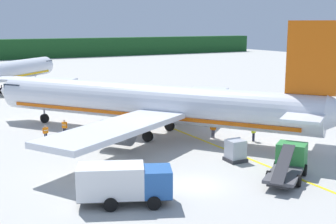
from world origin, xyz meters
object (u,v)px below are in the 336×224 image
at_px(service_truck_fuel, 289,162).
at_px(crew_marshaller, 46,132).
at_px(crew_loader_right, 65,127).
at_px(cargo_container_near, 235,150).
at_px(crew_loader_left, 254,131).
at_px(crew_supervisor, 213,129).
at_px(airliner_foreground, 151,104).
at_px(service_truck_baggage, 124,182).

relative_size(service_truck_fuel, crew_marshaller, 3.80).
distance_m(service_truck_fuel, crew_loader_right, 23.87).
relative_size(cargo_container_near, crew_loader_right, 1.13).
height_order(crew_loader_left, crew_loader_right, crew_loader_right).
height_order(cargo_container_near, crew_supervisor, cargo_container_near).
bearing_deg(cargo_container_near, crew_loader_right, 122.97).
height_order(crew_marshaller, crew_loader_left, crew_loader_left).
relative_size(service_truck_fuel, crew_supervisor, 3.71).
bearing_deg(crew_loader_right, crew_marshaller, -154.80).
xyz_separation_m(crew_loader_left, crew_supervisor, (-2.74, 3.14, -0.05)).
bearing_deg(crew_marshaller, crew_supervisor, -24.55).
relative_size(airliner_foreground, crew_loader_right, 20.29).
xyz_separation_m(airliner_foreground, crew_loader_right, (-8.14, 4.02, -2.35)).
xyz_separation_m(airliner_foreground, cargo_container_near, (2.09, -11.74, -2.45)).
relative_size(crew_loader_right, crew_supervisor, 1.06).
distance_m(service_truck_fuel, crew_supervisor, 13.00).
relative_size(cargo_container_near, crew_supervisor, 1.20).
bearing_deg(airliner_foreground, crew_loader_right, 153.71).
bearing_deg(crew_supervisor, airliner_foreground, 140.97).
bearing_deg(airliner_foreground, crew_supervisor, -39.03).
bearing_deg(service_truck_fuel, service_truck_baggage, 175.01).
relative_size(airliner_foreground, crew_loader_left, 20.48).
distance_m(service_truck_baggage, crew_loader_left, 19.84).
relative_size(service_truck_fuel, crew_loader_right, 3.50).
bearing_deg(crew_loader_left, airliner_foreground, 137.12).
distance_m(service_truck_fuel, service_truck_baggage, 13.33).
bearing_deg(airliner_foreground, service_truck_fuel, -79.32).
height_order(service_truck_baggage, crew_supervisor, service_truck_baggage).
distance_m(service_truck_baggage, crew_supervisor, 19.15).
bearing_deg(crew_loader_left, crew_marshaller, 150.73).
bearing_deg(crew_supervisor, service_truck_fuel, -98.29).
xyz_separation_m(service_truck_baggage, cargo_container_near, (12.16, 4.08, -0.57)).
bearing_deg(crew_supervisor, crew_loader_right, 148.38).
xyz_separation_m(crew_marshaller, crew_loader_right, (2.27, 1.07, 0.09)).
height_order(airliner_foreground, crew_loader_right, airliner_foreground).
height_order(crew_loader_right, crew_supervisor, crew_loader_right).
relative_size(service_truck_baggage, crew_loader_left, 3.69).
xyz_separation_m(crew_marshaller, crew_supervisor, (15.48, -7.07, 0.02)).
bearing_deg(airliner_foreground, cargo_container_near, -79.92).
bearing_deg(service_truck_fuel, crew_loader_right, 118.36).
relative_size(crew_loader_left, crew_supervisor, 1.05).
bearing_deg(crew_marshaller, crew_loader_left, -29.27).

